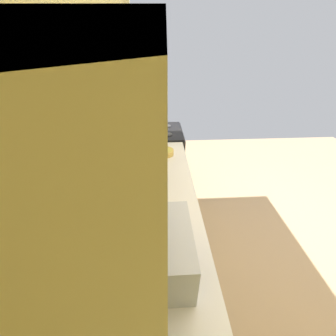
{
  "coord_description": "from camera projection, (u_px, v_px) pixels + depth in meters",
  "views": [
    {
      "loc": [
        -1.58,
        1.29,
        2.12
      ],
      "look_at": [
        -0.56,
        1.24,
        1.47
      ],
      "focal_mm": 22.9,
      "sensor_mm": 36.0,
      "label": 1
    }
  ],
  "objects": [
    {
      "name": "wall_back",
      "position": [
        114.0,
        151.0,
        1.76
      ],
      "size": [
        3.79,
        0.12,
        2.6
      ],
      "primitive_type": "cube",
      "color": "#EDDD84",
      "rests_on": "ground_plane"
    },
    {
      "name": "microwave",
      "position": [
        158.0,
        250.0,
        1.22
      ],
      "size": [
        0.49,
        0.39,
        0.29
      ],
      "color": "#B7BABF",
      "rests_on": "counter_run"
    },
    {
      "name": "upper_cabinets",
      "position": [
        128.0,
        105.0,
        1.12
      ],
      "size": [
        2.03,
        0.31,
        0.66
      ],
      "color": "tan"
    },
    {
      "name": "oven_range",
      "position": [
        160.0,
        159.0,
        3.29
      ],
      "size": [
        0.71,
        0.68,
        1.11
      ],
      "color": "black",
      "rests_on": "ground_plane"
    },
    {
      "name": "bowl",
      "position": [
        165.0,
        152.0,
        2.47
      ],
      "size": [
        0.19,
        0.19,
        0.06
      ],
      "color": "gold",
      "rests_on": "counter_run"
    },
    {
      "name": "counter_run",
      "position": [
        161.0,
        261.0,
        1.84
      ],
      "size": [
        2.75,
        0.64,
        0.93
      ],
      "color": "tan",
      "rests_on": "ground_plane"
    },
    {
      "name": "ground_plane",
      "position": [
        270.0,
        245.0,
        2.53
      ],
      "size": [
        5.87,
        5.87,
        0.0
      ],
      "primitive_type": "plane",
      "color": "tan"
    }
  ]
}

